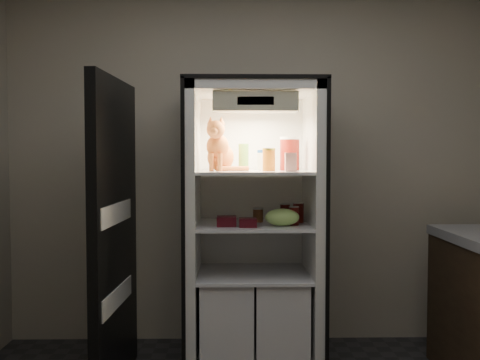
% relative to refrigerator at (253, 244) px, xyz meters
% --- Properties ---
extents(room_shell, '(3.60, 3.60, 3.60)m').
position_rel_refrigerator_xyz_m(room_shell, '(0.00, -1.38, 0.83)').
color(room_shell, white).
rests_on(room_shell, floor).
extents(refrigerator, '(0.90, 0.72, 1.88)m').
position_rel_refrigerator_xyz_m(refrigerator, '(0.00, 0.00, 0.00)').
color(refrigerator, white).
rests_on(refrigerator, floor).
extents(fridge_door, '(0.11, 0.87, 1.85)m').
position_rel_refrigerator_xyz_m(fridge_door, '(-0.85, -0.38, 0.12)').
color(fridge_door, black).
rests_on(fridge_door, floor).
extents(tabby_cat, '(0.30, 0.35, 0.36)m').
position_rel_refrigerator_xyz_m(tabby_cat, '(-0.23, -0.07, 0.63)').
color(tabby_cat, '#BA5017').
rests_on(tabby_cat, refrigerator).
extents(parmesan_shaker, '(0.07, 0.07, 0.18)m').
position_rel_refrigerator_xyz_m(parmesan_shaker, '(-0.06, 0.02, 0.59)').
color(parmesan_shaker, green).
rests_on(parmesan_shaker, refrigerator).
extents(mayo_tub, '(0.10, 0.10, 0.14)m').
position_rel_refrigerator_xyz_m(mayo_tub, '(0.08, 0.03, 0.57)').
color(mayo_tub, white).
rests_on(mayo_tub, refrigerator).
extents(salsa_jar, '(0.08, 0.08, 0.15)m').
position_rel_refrigerator_xyz_m(salsa_jar, '(0.10, -0.11, 0.57)').
color(salsa_jar, '#9C210E').
rests_on(salsa_jar, refrigerator).
extents(pepper_jar, '(0.13, 0.13, 0.23)m').
position_rel_refrigerator_xyz_m(pepper_jar, '(0.25, 0.02, 0.61)').
color(pepper_jar, maroon).
rests_on(pepper_jar, refrigerator).
extents(cream_carton, '(0.07, 0.07, 0.12)m').
position_rel_refrigerator_xyz_m(cream_carton, '(0.23, -0.24, 0.56)').
color(cream_carton, white).
rests_on(cream_carton, refrigerator).
extents(soda_can_a, '(0.07, 0.07, 0.12)m').
position_rel_refrigerator_xyz_m(soda_can_a, '(0.22, 0.00, 0.21)').
color(soda_can_a, black).
rests_on(soda_can_a, refrigerator).
extents(soda_can_b, '(0.07, 0.07, 0.14)m').
position_rel_refrigerator_xyz_m(soda_can_b, '(0.30, -0.03, 0.22)').
color(soda_can_b, black).
rests_on(soda_can_b, refrigerator).
extents(soda_can_c, '(0.07, 0.07, 0.12)m').
position_rel_refrigerator_xyz_m(soda_can_c, '(0.26, -0.15, 0.21)').
color(soda_can_c, black).
rests_on(soda_can_c, refrigerator).
extents(condiment_jar, '(0.07, 0.07, 0.10)m').
position_rel_refrigerator_xyz_m(condiment_jar, '(0.03, 0.02, 0.20)').
color(condiment_jar, brown).
rests_on(condiment_jar, refrigerator).
extents(grape_bag, '(0.22, 0.16, 0.11)m').
position_rel_refrigerator_xyz_m(grape_bag, '(0.18, -0.18, 0.20)').
color(grape_bag, '#9EC95E').
rests_on(grape_bag, refrigerator).
extents(berry_box_left, '(0.12, 0.12, 0.06)m').
position_rel_refrigerator_xyz_m(berry_box_left, '(-0.18, -0.19, 0.18)').
color(berry_box_left, '#490C12').
rests_on(berry_box_left, refrigerator).
extents(berry_box_right, '(0.11, 0.11, 0.05)m').
position_rel_refrigerator_xyz_m(berry_box_right, '(-0.04, -0.23, 0.18)').
color(berry_box_right, '#490C12').
rests_on(berry_box_right, refrigerator).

